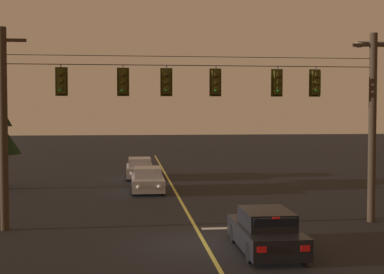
# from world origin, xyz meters

# --- Properties ---
(ground_plane) EXTENTS (180.00, 180.00, 0.00)m
(ground_plane) POSITION_xyz_m (0.00, 0.00, 0.00)
(ground_plane) COLOR black
(lane_centre_stripe) EXTENTS (0.14, 60.00, 0.01)m
(lane_centre_stripe) POSITION_xyz_m (0.00, 9.01, 0.00)
(lane_centre_stripe) COLOR #D1C64C
(lane_centre_stripe) RESTS_ON ground
(stop_bar_paint) EXTENTS (3.40, 0.36, 0.01)m
(stop_bar_paint) POSITION_xyz_m (1.90, 2.41, 0.00)
(stop_bar_paint) COLOR silver
(stop_bar_paint) RESTS_ON ground
(signal_span_assembly) EXTENTS (16.63, 0.32, 7.83)m
(signal_span_assembly) POSITION_xyz_m (-0.00, 3.01, 4.06)
(signal_span_assembly) COLOR #38281C
(signal_span_assembly) RESTS_ON ground
(traffic_light_leftmost) EXTENTS (0.48, 0.41, 1.22)m
(traffic_light_leftmost) POSITION_xyz_m (-5.22, 2.99, 5.77)
(traffic_light_leftmost) COLOR black
(traffic_light_left_inner) EXTENTS (0.48, 0.41, 1.22)m
(traffic_light_left_inner) POSITION_xyz_m (-2.84, 2.99, 5.77)
(traffic_light_left_inner) COLOR black
(traffic_light_centre) EXTENTS (0.48, 0.41, 1.22)m
(traffic_light_centre) POSITION_xyz_m (-1.12, 2.99, 5.77)
(traffic_light_centre) COLOR black
(traffic_light_right_inner) EXTENTS (0.48, 0.41, 1.22)m
(traffic_light_right_inner) POSITION_xyz_m (0.85, 2.99, 5.77)
(traffic_light_right_inner) COLOR black
(traffic_light_rightmost) EXTENTS (0.48, 0.41, 1.22)m
(traffic_light_rightmost) POSITION_xyz_m (3.38, 2.99, 5.77)
(traffic_light_rightmost) COLOR black
(traffic_light_far_right) EXTENTS (0.48, 0.41, 1.22)m
(traffic_light_far_right) POSITION_xyz_m (4.98, 2.99, 5.77)
(traffic_light_far_right) COLOR black
(car_waiting_near_lane) EXTENTS (1.80, 4.33, 1.39)m
(car_waiting_near_lane) POSITION_xyz_m (1.85, -1.29, 0.65)
(car_waiting_near_lane) COLOR black
(car_waiting_near_lane) RESTS_ON ground
(car_oncoming_lead) EXTENTS (1.80, 4.42, 1.39)m
(car_oncoming_lead) POSITION_xyz_m (-1.59, 12.83, 0.65)
(car_oncoming_lead) COLOR #A5A5AD
(car_oncoming_lead) RESTS_ON ground
(car_oncoming_trailing) EXTENTS (1.80, 4.42, 1.39)m
(car_oncoming_trailing) POSITION_xyz_m (-1.93, 19.37, 0.65)
(car_oncoming_trailing) COLOR #A5A5AD
(car_oncoming_trailing) RESTS_ON ground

